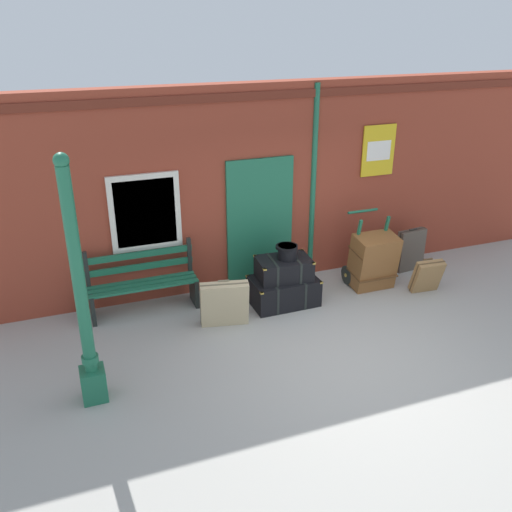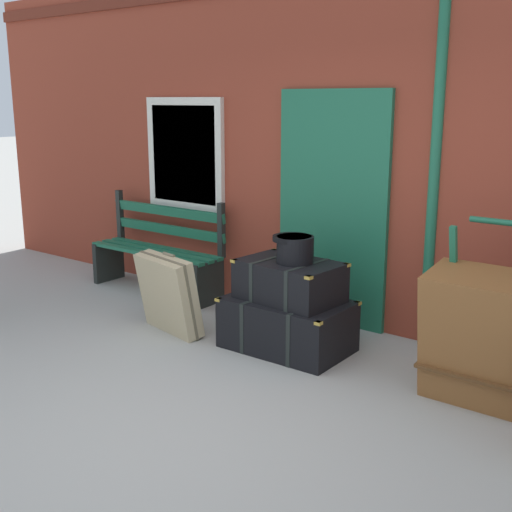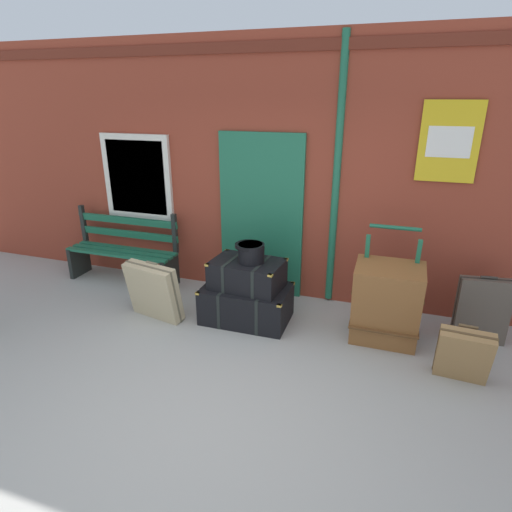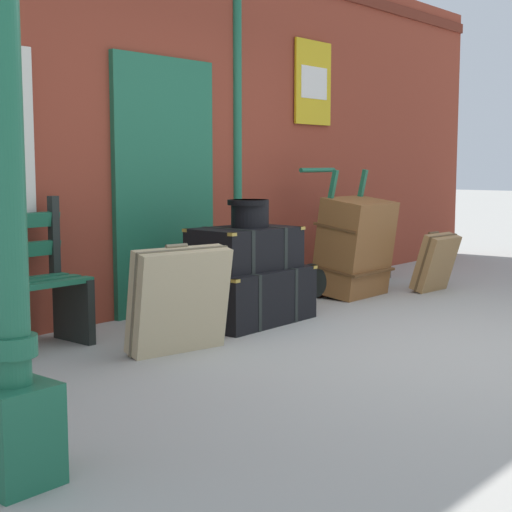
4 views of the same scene
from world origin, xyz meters
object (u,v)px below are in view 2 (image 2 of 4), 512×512
object	(u,v)px
large_brown_trunk	(479,336)
steamer_trunk_middle	(290,281)
suitcase_charcoal	(169,294)
platform_bench	(159,250)
porters_trolley	(485,355)
steamer_trunk_base	(287,324)
round_hatbox	(295,248)

from	to	relation	value
large_brown_trunk	steamer_trunk_middle	bearing A→B (deg)	179.29
steamer_trunk_middle	suitcase_charcoal	distance (m)	1.13
platform_bench	porters_trolley	xyz separation A→B (m)	(3.61, -0.36, -0.17)
steamer_trunk_base	porters_trolley	world-z (taller)	porters_trolley
round_hatbox	suitcase_charcoal	bearing A→B (deg)	-163.35
platform_bench	steamer_trunk_base	world-z (taller)	platform_bench
large_brown_trunk	suitcase_charcoal	size ratio (longest dim) A/B	1.29
platform_bench	steamer_trunk_middle	size ratio (longest dim) A/B	1.89
platform_bench	porters_trolley	world-z (taller)	porters_trolley
steamer_trunk_base	suitcase_charcoal	size ratio (longest dim) A/B	1.41
platform_bench	porters_trolley	size ratio (longest dim) A/B	1.34
round_hatbox	platform_bench	bearing A→B (deg)	165.88
suitcase_charcoal	steamer_trunk_base	bearing A→B (deg)	16.83
steamer_trunk_base	suitcase_charcoal	xyz separation A→B (m)	(-1.05, -0.32, 0.14)
platform_bench	round_hatbox	bearing A→B (deg)	-14.12
large_brown_trunk	round_hatbox	bearing A→B (deg)	179.59
steamer_trunk_base	steamer_trunk_middle	xyz separation A→B (m)	(0.00, 0.02, 0.37)
porters_trolley	suitcase_charcoal	xyz separation A→B (m)	(-2.61, -0.49, 0.08)
platform_bench	steamer_trunk_middle	world-z (taller)	platform_bench
platform_bench	large_brown_trunk	world-z (taller)	platform_bench
porters_trolley	suitcase_charcoal	size ratio (longest dim) A/B	1.66
steamer_trunk_base	steamer_trunk_middle	bearing A→B (deg)	78.01
platform_bench	round_hatbox	world-z (taller)	platform_bench
platform_bench	suitcase_charcoal	size ratio (longest dim) A/B	2.22
steamer_trunk_base	platform_bench	bearing A→B (deg)	165.20
steamer_trunk_base	porters_trolley	bearing A→B (deg)	6.47
steamer_trunk_base	large_brown_trunk	xyz separation A→B (m)	(1.56, 0.00, 0.25)
round_hatbox	large_brown_trunk	distance (m)	1.56
platform_bench	steamer_trunk_base	distance (m)	2.13
large_brown_trunk	suitcase_charcoal	xyz separation A→B (m)	(-2.61, -0.32, -0.12)
steamer_trunk_middle	large_brown_trunk	distance (m)	1.56
suitcase_charcoal	large_brown_trunk	bearing A→B (deg)	6.96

